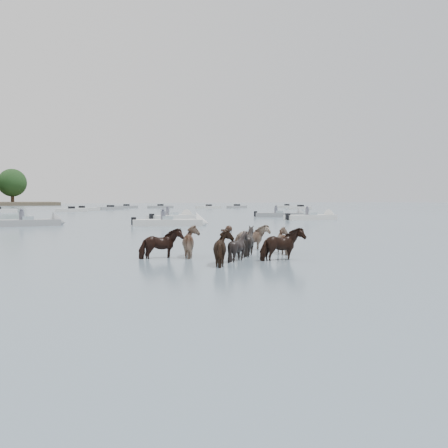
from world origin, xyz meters
name	(u,v)px	position (x,y,z in m)	size (l,w,h in m)	color
ground	(287,257)	(0.00, 0.00, 0.00)	(400.00, 400.00, 0.00)	slate
pony_herd	(235,245)	(-1.69, 0.65, 0.42)	(6.00, 4.35, 1.28)	black
swimming_pony	(228,229)	(4.21, 13.05, 0.10)	(0.72, 0.44, 0.44)	black
motorboat_a	(38,223)	(-5.96, 24.60, 0.23)	(5.17, 1.74, 1.92)	gray
motorboat_b	(179,223)	(3.48, 19.89, 0.23)	(5.74, 3.52, 1.92)	silver
motorboat_c	(177,217)	(7.14, 29.93, 0.23)	(5.54, 3.51, 1.92)	silver
motorboat_d	(317,217)	(19.27, 23.95, 0.23)	(5.77, 1.68, 1.92)	silver
motorboat_e	(286,215)	(20.17, 30.76, 0.23)	(5.75, 3.90, 1.92)	gray
distant_flotilla	(40,209)	(-1.23, 75.96, 0.26)	(105.58, 28.97, 0.93)	silver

